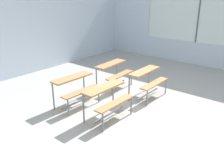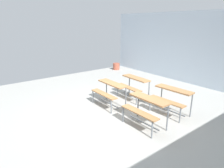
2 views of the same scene
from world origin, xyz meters
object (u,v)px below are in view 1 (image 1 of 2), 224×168
desk_bench_r0c1 (148,77)px  desk_bench_r0c0 (107,95)px  desk_bench_r1c1 (114,70)px  desk_bench_r1c0 (75,85)px

desk_bench_r0c1 → desk_bench_r0c0: bearing=177.4°
desk_bench_r1c1 → desk_bench_r1c0: bearing=177.9°
desk_bench_r1c0 → desk_bench_r1c1: size_ratio=0.99×
desk_bench_r0c0 → desk_bench_r1c0: same height
desk_bench_r0c1 → desk_bench_r1c0: 1.93m
desk_bench_r0c0 → desk_bench_r0c1: size_ratio=1.00×
desk_bench_r0c0 → desk_bench_r1c0: bearing=90.2°
desk_bench_r1c0 → desk_bench_r1c1: (1.53, 0.02, 0.00)m
desk_bench_r0c1 → desk_bench_r1c1: same height
desk_bench_r0c0 → desk_bench_r1c1: 1.86m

